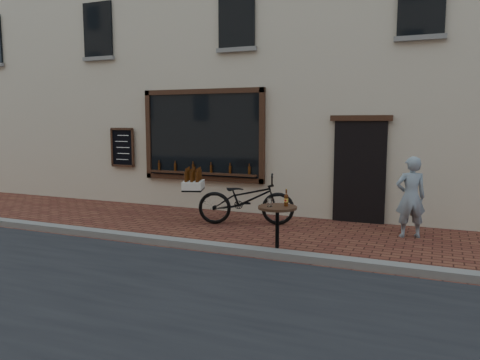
% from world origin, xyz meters
% --- Properties ---
extents(ground, '(90.00, 90.00, 0.00)m').
position_xyz_m(ground, '(0.00, 0.00, 0.00)').
color(ground, '#55241B').
rests_on(ground, ground).
extents(kerb, '(90.00, 0.25, 0.12)m').
position_xyz_m(kerb, '(0.00, 0.20, 0.06)').
color(kerb, slate).
rests_on(kerb, ground).
extents(shop_building, '(28.00, 6.20, 10.00)m').
position_xyz_m(shop_building, '(0.00, 6.50, 5.00)').
color(shop_building, '#BEAF95').
rests_on(shop_building, ground).
extents(cargo_bicycle, '(2.45, 1.40, 1.15)m').
position_xyz_m(cargo_bicycle, '(-0.32, 2.29, 0.55)').
color(cargo_bicycle, black).
rests_on(cargo_bicycle, ground).
extents(bistro_table, '(0.64, 0.64, 1.09)m').
position_xyz_m(bistro_table, '(1.08, 0.35, 0.58)').
color(bistro_table, black).
rests_on(bistro_table, ground).
extents(pedestrian, '(0.66, 0.54, 1.54)m').
position_xyz_m(pedestrian, '(3.01, 2.48, 0.77)').
color(pedestrian, gray).
rests_on(pedestrian, ground).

